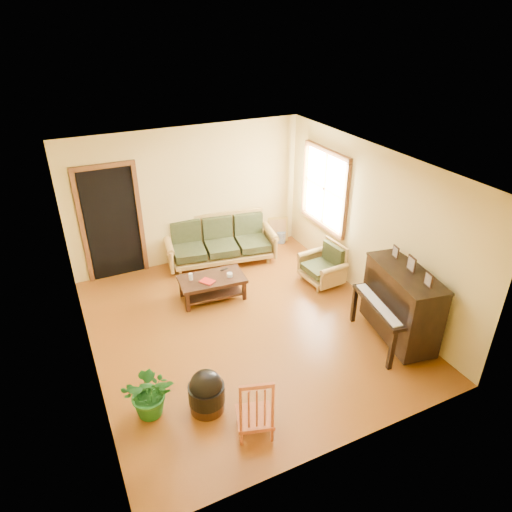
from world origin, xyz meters
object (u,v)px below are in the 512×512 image
armchair (322,264)px  ceramic_crock (281,237)px  sofa (221,242)px  potted_plant (150,392)px  piano (401,306)px  coffee_table (212,288)px  footstool (207,396)px  red_chair (254,403)px

armchair → ceramic_crock: size_ratio=3.09×
sofa → potted_plant: size_ratio=3.01×
piano → potted_plant: bearing=-172.2°
coffee_table → footstool: (-0.94, -2.29, 0.01)m
footstool → sofa: bearing=65.4°
armchair → piano: size_ratio=0.56×
sofa → piano: piano is taller
coffee_table → ceramic_crock: 2.47m
coffee_table → red_chair: (-0.56, -2.85, 0.25)m
ceramic_crock → potted_plant: (-3.63, -3.42, 0.22)m
piano → sofa: bearing=124.4°
footstool → ceramic_crock: bearing=50.4°
sofa → coffee_table: bearing=-109.7°
piano → potted_plant: piano is taller
coffee_table → ceramic_crock: (2.06, 1.35, -0.08)m
coffee_table → armchair: (1.96, -0.37, 0.17)m
coffee_table → piano: bearing=-46.5°
sofa → footstool: 3.74m
footstool → potted_plant: potted_plant is taller
armchair → red_chair: (-2.52, -2.48, 0.08)m
footstool → red_chair: 0.72m
sofa → piano: size_ratio=1.56×
sofa → piano: bearing=-56.8°
sofa → coffee_table: size_ratio=1.89×
ceramic_crock → footstool: bearing=-129.6°
red_chair → ceramic_crock: 4.96m
coffee_table → ceramic_crock: bearing=33.2°
sofa → potted_plant: (-2.18, -3.18, -0.10)m
red_chair → potted_plant: 1.28m
armchair → piano: 1.87m
ceramic_crock → armchair: bearing=-93.4°
sofa → potted_plant: 3.85m
sofa → red_chair: bearing=-97.4°
sofa → coffee_table: 1.29m
piano → coffee_table: bearing=143.6°
sofa → armchair: (1.35, -1.48, -0.07)m
piano → footstool: size_ratio=2.94×
sofa → ceramic_crock: bearing=18.4°
footstool → ceramic_crock: 4.72m
footstool → coffee_table: bearing=67.6°
sofa → armchair: sofa is taller
sofa → potted_plant: bearing=-115.4°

